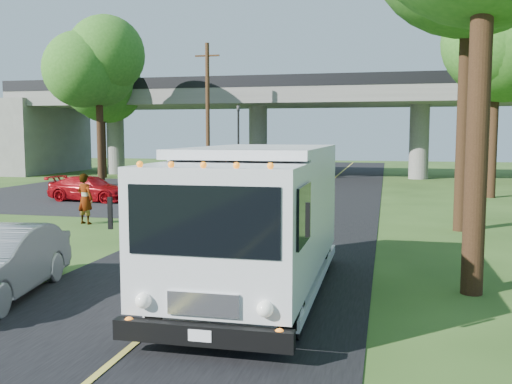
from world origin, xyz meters
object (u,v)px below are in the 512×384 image
(traffic_signal, at_px, (238,135))
(tree_left_far, at_px, (103,77))
(utility_pole, at_px, (208,113))
(tree_right_far, at_px, (502,32))
(step_van, at_px, (256,216))
(pedestrian, at_px, (85,199))
(red_sedan, at_px, (90,189))
(tree_left_lot, at_px, (100,59))

(traffic_signal, bearing_deg, tree_left_far, 170.35)
(utility_pole, relative_size, tree_right_far, 0.82)
(step_van, bearing_deg, pedestrian, 136.61)
(utility_pole, distance_m, red_sedan, 11.16)
(traffic_signal, height_order, tree_left_far, tree_left_far)
(traffic_signal, relative_size, utility_pole, 0.58)
(traffic_signal, height_order, tree_left_lot, tree_left_lot)
(tree_left_lot, distance_m, tree_left_far, 6.72)
(tree_left_far, xyz_separation_m, pedestrian, (9.89, -20.33, -6.53))
(step_van, relative_size, red_sedan, 1.70)
(step_van, bearing_deg, traffic_signal, 105.28)
(utility_pole, distance_m, tree_right_far, 17.61)
(step_van, distance_m, pedestrian, 11.18)
(tree_right_far, relative_size, red_sedan, 2.60)
(utility_pole, distance_m, tree_left_far, 10.45)
(utility_pole, height_order, tree_left_lot, tree_left_lot)
(utility_pole, xyz_separation_m, tree_left_far, (-9.29, 3.84, 2.86))
(tree_left_lot, distance_m, step_van, 27.34)
(step_van, distance_m, red_sedan, 18.25)
(tree_right_far, distance_m, tree_left_far, 27.22)
(utility_pole, distance_m, tree_left_lot, 7.43)
(traffic_signal, distance_m, tree_left_far, 11.75)
(traffic_signal, xyz_separation_m, red_sedan, (-4.32, -12.03, -2.59))
(tree_left_lot, height_order, red_sedan, tree_left_lot)
(traffic_signal, bearing_deg, pedestrian, -92.81)
(tree_left_far, height_order, red_sedan, tree_left_far)
(tree_right_far, relative_size, tree_left_far, 1.11)
(utility_pole, bearing_deg, step_van, -70.13)
(tree_left_lot, xyz_separation_m, step_van, (15.01, -21.97, -6.27))
(traffic_signal, distance_m, red_sedan, 13.04)
(tree_left_lot, bearing_deg, step_van, -55.65)
(tree_left_lot, height_order, tree_left_far, tree_left_lot)
(tree_right_far, bearing_deg, utility_pole, 166.00)
(traffic_signal, bearing_deg, red_sedan, -109.77)
(utility_pole, bearing_deg, traffic_signal, 53.13)
(step_van, bearing_deg, tree_left_far, 122.62)
(tree_right_far, bearing_deg, red_sedan, -163.28)
(tree_right_far, height_order, red_sedan, tree_right_far)
(red_sedan, bearing_deg, pedestrian, -146.78)
(traffic_signal, xyz_separation_m, step_van, (7.22, -26.13, -1.57))
(tree_right_far, bearing_deg, pedestrian, -142.58)
(tree_right_far, height_order, tree_left_lot, tree_right_far)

